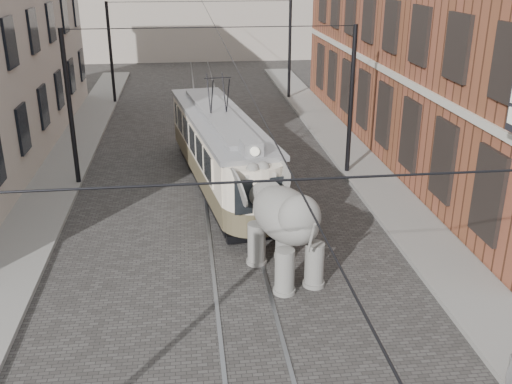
{
  "coord_description": "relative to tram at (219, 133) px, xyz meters",
  "views": [
    {
      "loc": [
        -1.27,
        -16.14,
        8.3
      ],
      "look_at": [
        0.6,
        -0.76,
        2.1
      ],
      "focal_mm": 41.08,
      "sensor_mm": 36.0,
      "label": 1
    }
  ],
  "objects": [
    {
      "name": "ground",
      "position": [
        0.07,
        -5.4,
        -2.13
      ],
      "size": [
        120.0,
        120.0,
        0.0
      ],
      "primitive_type": "plane",
      "color": "#3C3A38"
    },
    {
      "name": "tram_rails",
      "position": [
        0.07,
        -5.4,
        -2.11
      ],
      "size": [
        1.54,
        80.0,
        0.02
      ],
      "primitive_type": null,
      "color": "slate",
      "rests_on": "ground"
    },
    {
      "name": "catenary",
      "position": [
        -0.13,
        -0.4,
        0.87
      ],
      "size": [
        11.0,
        30.2,
        6.0
      ],
      "primitive_type": null,
      "color": "black",
      "rests_on": "ground"
    },
    {
      "name": "brick_building",
      "position": [
        11.07,
        3.6,
        3.87
      ],
      "size": [
        8.0,
        26.0,
        12.0
      ],
      "primitive_type": "cube",
      "color": "brown",
      "rests_on": "ground"
    },
    {
      "name": "tram",
      "position": [
        0.0,
        0.0,
        0.0
      ],
      "size": [
        3.77,
        10.93,
        4.25
      ],
      "primitive_type": null,
      "rotation": [
        0.0,
        0.0,
        0.15
      ],
      "color": "beige",
      "rests_on": "ground"
    },
    {
      "name": "elephant",
      "position": [
        1.34,
        -7.23,
        -0.72
      ],
      "size": [
        3.79,
        5.13,
        2.81
      ],
      "primitive_type": null,
      "rotation": [
        0.0,
        0.0,
        0.31
      ],
      "color": "slate",
      "rests_on": "ground"
    },
    {
      "name": "sidewalk_right",
      "position": [
        6.07,
        -5.4,
        -2.05
      ],
      "size": [
        2.0,
        60.0,
        0.15
      ],
      "primitive_type": "cube",
      "color": "slate",
      "rests_on": "ground"
    },
    {
      "name": "sidewalk_left",
      "position": [
        -6.43,
        -5.4,
        -2.05
      ],
      "size": [
        2.0,
        60.0,
        0.15
      ],
      "primitive_type": "cube",
      "color": "slate",
      "rests_on": "ground"
    }
  ]
}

